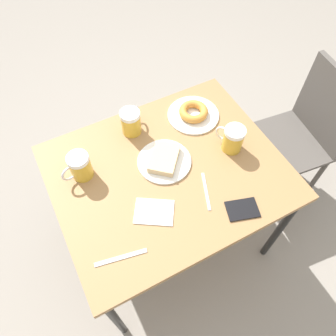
% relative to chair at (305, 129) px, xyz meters
% --- Properties ---
extents(ground_plane, '(8.00, 8.00, 0.00)m').
position_rel_chair_xyz_m(ground_plane, '(0.00, -0.85, -0.52)').
color(ground_plane, gray).
extents(table, '(0.80, 0.98, 0.72)m').
position_rel_chair_xyz_m(table, '(0.00, -0.85, 0.13)').
color(table, '#997044').
rests_on(table, ground_plane).
extents(chair, '(0.44, 0.44, 0.87)m').
position_rel_chair_xyz_m(chair, '(0.00, 0.00, 0.00)').
color(chair, '#514C47').
rests_on(chair, ground_plane).
extents(plate_with_cake, '(0.24, 0.24, 0.04)m').
position_rel_chair_xyz_m(plate_with_cake, '(-0.05, -0.84, 0.21)').
color(plate_with_cake, white).
rests_on(plate_with_cake, table).
extents(plate_with_donut, '(0.25, 0.25, 0.05)m').
position_rel_chair_xyz_m(plate_with_donut, '(-0.22, -0.59, 0.21)').
color(plate_with_donut, white).
rests_on(plate_with_donut, table).
extents(beer_mug_left, '(0.09, 0.13, 0.12)m').
position_rel_chair_xyz_m(beer_mug_left, '(-0.15, -1.18, 0.26)').
color(beer_mug_left, gold).
rests_on(beer_mug_left, table).
extents(beer_mug_center, '(0.11, 0.11, 0.12)m').
position_rel_chair_xyz_m(beer_mug_center, '(-0.27, -0.89, 0.26)').
color(beer_mug_center, gold).
rests_on(beer_mug_center, table).
extents(beer_mug_right, '(0.13, 0.09, 0.12)m').
position_rel_chair_xyz_m(beer_mug_right, '(0.02, -0.54, 0.26)').
color(beer_mug_right, gold).
rests_on(beer_mug_right, table).
extents(napkin_folded, '(0.18, 0.19, 0.00)m').
position_rel_chair_xyz_m(napkin_folded, '(0.15, -0.99, 0.20)').
color(napkin_folded, white).
rests_on(napkin_folded, table).
extents(fork, '(0.17, 0.08, 0.00)m').
position_rel_chair_xyz_m(fork, '(0.17, -0.76, 0.20)').
color(fork, silver).
rests_on(fork, table).
extents(knife, '(0.05, 0.20, 0.00)m').
position_rel_chair_xyz_m(knife, '(0.26, -1.18, 0.20)').
color(knife, silver).
rests_on(knife, table).
extents(passport_near_edge, '(0.12, 0.15, 0.01)m').
position_rel_chair_xyz_m(passport_near_edge, '(0.30, -0.67, 0.20)').
color(passport_near_edge, black).
rests_on(passport_near_edge, table).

